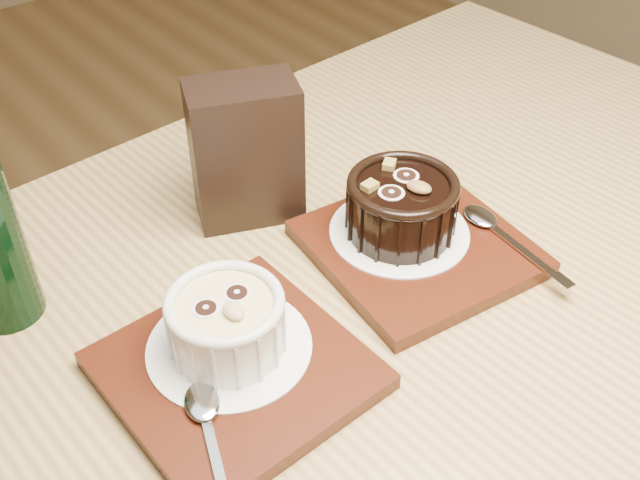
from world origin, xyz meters
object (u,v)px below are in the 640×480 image
at_px(ramekin_dark, 402,204).
at_px(ramekin_white, 226,321).
at_px(condiment_stand, 246,152).
at_px(tray_left, 236,370).
at_px(tray_right, 418,248).
at_px(table, 372,410).

bearing_deg(ramekin_dark, ramekin_white, 164.81).
bearing_deg(condiment_stand, tray_left, -127.29).
bearing_deg(condiment_stand, ramekin_white, -128.89).
bearing_deg(ramekin_white, tray_right, 1.72).
xyz_separation_m(table, condiment_stand, (0.02, 0.21, 0.16)).
bearing_deg(ramekin_dark, tray_left, 169.19).
height_order(ramekin_white, condiment_stand, condiment_stand).
distance_m(ramekin_white, tray_right, 0.21).
height_order(tray_left, ramekin_dark, ramekin_dark).
xyz_separation_m(table, tray_left, (-0.11, 0.04, 0.10)).
xyz_separation_m(tray_left, condiment_stand, (0.13, 0.17, 0.06)).
height_order(tray_right, condiment_stand, condiment_stand).
relative_size(ramekin_white, tray_right, 0.51).
xyz_separation_m(table, ramekin_dark, (0.10, 0.08, 0.14)).
distance_m(tray_left, ramekin_dark, 0.22).
bearing_deg(table, tray_right, 29.85).
bearing_deg(tray_left, tray_right, 4.73).
relative_size(table, ramekin_dark, 12.28).
relative_size(table, condiment_stand, 8.89).
relative_size(tray_right, condiment_stand, 1.29).
bearing_deg(ramekin_white, table, -27.29).
distance_m(table, condiment_stand, 0.26).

